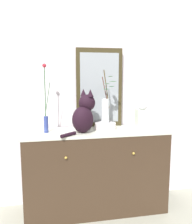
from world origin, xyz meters
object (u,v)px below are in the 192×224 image
Objects in this scene: sideboard at (96,171)px; vase_slim_green at (46,113)px; vase_glass_clear at (106,109)px; cat_sitting at (84,114)px; jar_lidded_porcelain at (142,117)px; bowl_porcelain at (105,126)px; mirror_leaning at (99,88)px.

sideboard is 0.76m from vase_slim_green.
vase_slim_green is at bearing -178.30° from vase_glass_clear.
sideboard is at bearing 22.74° from cat_sitting.
vase_glass_clear is 0.36m from jar_lidded_porcelain.
cat_sitting is 0.64× the size of vase_slim_green.
vase_slim_green is at bearing 179.80° from sideboard.
jar_lidded_porcelain is at bearing -9.78° from sideboard.
jar_lidded_porcelain is (0.44, -0.08, 0.54)m from sideboard.
vase_glass_clear is (0.00, -0.00, 0.17)m from bowl_porcelain.
vase_glass_clear is (0.10, 0.02, 0.62)m from sideboard.
bowl_porcelain is (0.22, 0.07, -0.14)m from cat_sitting.
cat_sitting is at bearing 177.61° from jar_lidded_porcelain.
cat_sitting is 0.78× the size of vase_glass_clear.
bowl_porcelain is at bearing 164.05° from jar_lidded_porcelain.
cat_sitting is 0.57m from jar_lidded_porcelain.
jar_lidded_porcelain reaches higher than sideboard.
bowl_porcelain is 0.40× the size of vase_glass_clear.
jar_lidded_porcelain is (0.37, -0.26, -0.27)m from mirror_leaning.
cat_sitting is 0.24m from vase_glass_clear.
cat_sitting is 1.94× the size of bowl_porcelain.
sideboard is 0.46m from bowl_porcelain.
sideboard is 0.84m from mirror_leaning.
bowl_porcelain reaches higher than sideboard.
vase_glass_clear is at bearing 164.55° from jar_lidded_porcelain.
cat_sitting reaches higher than jar_lidded_porcelain.
mirror_leaning is 0.38m from cat_sitting.
mirror_leaning is 0.61m from vase_slim_green.
bowl_porcelain is (0.10, 0.02, 0.44)m from sideboard.
jar_lidded_porcelain is at bearing -15.95° from bowl_porcelain.
cat_sitting is 1.38× the size of jar_lidded_porcelain.
mirror_leaning reaches higher than cat_sitting.
vase_glass_clear is at bearing -67.10° from bowl_porcelain.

